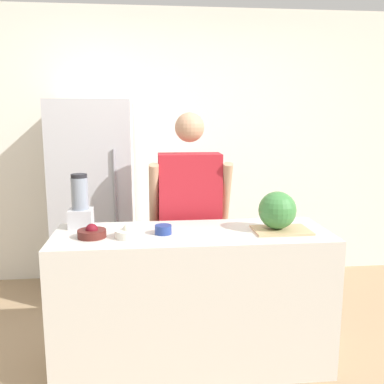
{
  "coord_description": "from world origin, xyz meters",
  "views": [
    {
      "loc": [
        -0.28,
        -2.27,
        1.62
      ],
      "look_at": [
        0.0,
        0.34,
        1.14
      ],
      "focal_mm": 40.0,
      "sensor_mm": 36.0,
      "label": 1
    }
  ],
  "objects_px": {
    "watermelon": "(277,210)",
    "bowl_cherries": "(92,233)",
    "refrigerator": "(95,200)",
    "bowl_cream": "(129,233)",
    "blender": "(80,205)",
    "bowl_small_blue": "(163,230)",
    "person": "(190,222)"
  },
  "relations": [
    {
      "from": "bowl_cherries",
      "to": "bowl_cream",
      "type": "xyz_separation_m",
      "value": [
        0.22,
        -0.02,
        0.0
      ]
    },
    {
      "from": "person",
      "to": "blender",
      "type": "distance_m",
      "value": 0.83
    },
    {
      "from": "watermelon",
      "to": "bowl_small_blue",
      "type": "height_order",
      "value": "watermelon"
    },
    {
      "from": "bowl_cream",
      "to": "person",
      "type": "bearing_deg",
      "value": 53.7
    },
    {
      "from": "bowl_cherries",
      "to": "bowl_cream",
      "type": "relative_size",
      "value": 1.0
    },
    {
      "from": "bowl_cherries",
      "to": "bowl_small_blue",
      "type": "xyz_separation_m",
      "value": [
        0.43,
        0.03,
        -0.0
      ]
    },
    {
      "from": "person",
      "to": "blender",
      "type": "height_order",
      "value": "person"
    },
    {
      "from": "watermelon",
      "to": "bowl_cherries",
      "type": "relative_size",
      "value": 1.39
    },
    {
      "from": "person",
      "to": "blender",
      "type": "bearing_deg",
      "value": -157.71
    },
    {
      "from": "bowl_cream",
      "to": "bowl_small_blue",
      "type": "bearing_deg",
      "value": 14.43
    },
    {
      "from": "bowl_cream",
      "to": "watermelon",
      "type": "bearing_deg",
      "value": 3.2
    },
    {
      "from": "person",
      "to": "bowl_cherries",
      "type": "bearing_deg",
      "value": -139.32
    },
    {
      "from": "person",
      "to": "watermelon",
      "type": "distance_m",
      "value": 0.75
    },
    {
      "from": "person",
      "to": "bowl_cherries",
      "type": "relative_size",
      "value": 9.55
    },
    {
      "from": "refrigerator",
      "to": "bowl_cherries",
      "type": "height_order",
      "value": "refrigerator"
    },
    {
      "from": "watermelon",
      "to": "bowl_cherries",
      "type": "bearing_deg",
      "value": -178.54
    },
    {
      "from": "refrigerator",
      "to": "bowl_small_blue",
      "type": "xyz_separation_m",
      "value": [
        0.55,
        -1.24,
        0.05
      ]
    },
    {
      "from": "bowl_cherries",
      "to": "bowl_cream",
      "type": "height_order",
      "value": "same"
    },
    {
      "from": "bowl_small_blue",
      "to": "blender",
      "type": "xyz_separation_m",
      "value": [
        -0.53,
        0.22,
        0.12
      ]
    },
    {
      "from": "bowl_cream",
      "to": "blender",
      "type": "bearing_deg",
      "value": 139.72
    },
    {
      "from": "person",
      "to": "watermelon",
      "type": "relative_size",
      "value": 6.85
    },
    {
      "from": "refrigerator",
      "to": "bowl_cherries",
      "type": "bearing_deg",
      "value": -84.37
    },
    {
      "from": "bowl_small_blue",
      "to": "blender",
      "type": "distance_m",
      "value": 0.58
    },
    {
      "from": "bowl_cherries",
      "to": "bowl_small_blue",
      "type": "height_order",
      "value": "bowl_cherries"
    },
    {
      "from": "refrigerator",
      "to": "bowl_cherries",
      "type": "relative_size",
      "value": 10.16
    },
    {
      "from": "bowl_cherries",
      "to": "refrigerator",
      "type": "bearing_deg",
      "value": 95.63
    },
    {
      "from": "refrigerator",
      "to": "watermelon",
      "type": "height_order",
      "value": "refrigerator"
    },
    {
      "from": "bowl_small_blue",
      "to": "blender",
      "type": "height_order",
      "value": "blender"
    },
    {
      "from": "person",
      "to": "blender",
      "type": "relative_size",
      "value": 4.65
    },
    {
      "from": "refrigerator",
      "to": "person",
      "type": "height_order",
      "value": "refrigerator"
    },
    {
      "from": "refrigerator",
      "to": "blender",
      "type": "bearing_deg",
      "value": -88.54
    },
    {
      "from": "refrigerator",
      "to": "blender",
      "type": "xyz_separation_m",
      "value": [
        0.03,
        -1.02,
        0.17
      ]
    }
  ]
}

